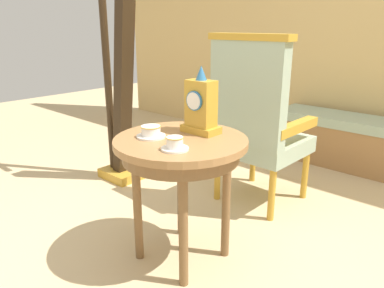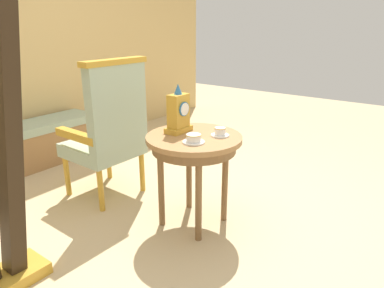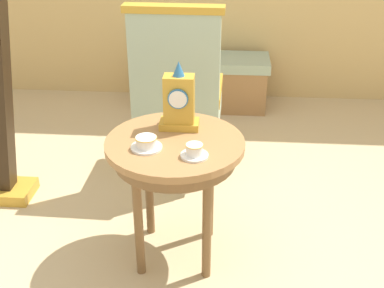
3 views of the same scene
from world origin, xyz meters
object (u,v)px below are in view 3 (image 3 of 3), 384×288
(teacup_left, at_px, (146,143))
(window_bench, at_px, (205,81))
(armchair, at_px, (177,92))
(teacup_right, at_px, (194,151))
(mantel_clock, at_px, (179,102))
(side_table, at_px, (175,156))

(teacup_left, bearing_deg, window_bench, 85.32)
(armchair, relative_size, window_bench, 1.07)
(teacup_right, relative_size, mantel_clock, 0.37)
(teacup_right, relative_size, armchair, 0.11)
(side_table, xyz_separation_m, armchair, (-0.07, 0.78, 0.01))
(side_table, bearing_deg, teacup_right, -55.63)
(window_bench, bearing_deg, teacup_right, -88.54)
(side_table, distance_m, window_bench, 1.98)
(teacup_left, xyz_separation_m, armchair, (0.05, 0.87, -0.10))
(armchair, bearing_deg, window_bench, 84.31)
(teacup_left, distance_m, window_bench, 2.10)
(mantel_clock, relative_size, window_bench, 0.32)
(mantel_clock, bearing_deg, teacup_right, -71.68)
(teacup_left, relative_size, mantel_clock, 0.42)
(side_table, relative_size, armchair, 0.58)
(side_table, distance_m, armchair, 0.78)
(teacup_left, height_order, mantel_clock, mantel_clock)
(teacup_right, bearing_deg, mantel_clock, 108.32)
(teacup_left, relative_size, teacup_right, 1.16)
(teacup_left, height_order, armchair, armchair)
(side_table, bearing_deg, teacup_left, -142.95)
(teacup_right, distance_m, armchair, 0.95)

